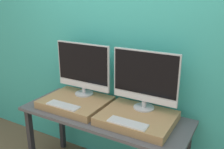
{
  "coord_description": "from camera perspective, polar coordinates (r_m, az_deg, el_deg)",
  "views": [
    {
      "loc": [
        1.1,
        -1.47,
        1.82
      ],
      "look_at": [
        0.0,
        0.46,
        1.09
      ],
      "focal_mm": 40.0,
      "sensor_mm": 36.0,
      "label": 1
    }
  ],
  "objects": [
    {
      "name": "wooden_riser_left",
      "position": [
        2.52,
        -8.3,
        -6.29
      ],
      "size": [
        0.63,
        0.5,
        0.07
      ],
      "color": "#99754C",
      "rests_on": "workbench"
    },
    {
      "name": "wall_back",
      "position": [
        2.47,
        2.44,
        5.98
      ],
      "size": [
        8.0,
        0.04,
        2.6
      ],
      "color": "teal",
      "rests_on": "ground_plane"
    },
    {
      "name": "wooden_riser_right",
      "position": [
        2.21,
        5.75,
        -9.88
      ],
      "size": [
        0.63,
        0.5,
        0.07
      ],
      "color": "#99754C",
      "rests_on": "workbench"
    },
    {
      "name": "monitor_left",
      "position": [
        2.51,
        -6.64,
        1.54
      ],
      "size": [
        0.61,
        0.19,
        0.54
      ],
      "color": "#B2B2B7",
      "rests_on": "wooden_riser_left"
    },
    {
      "name": "keyboard_right",
      "position": [
        2.04,
        3.61,
        -10.99
      ],
      "size": [
        0.33,
        0.11,
        0.01
      ],
      "color": "silver",
      "rests_on": "wooden_riser_right"
    },
    {
      "name": "workbench",
      "position": [
        2.39,
        -1.93,
        -10.85
      ],
      "size": [
        1.6,
        0.6,
        0.75
      ],
      "color": "#47474C",
      "rests_on": "ground_plane"
    },
    {
      "name": "monitor_right",
      "position": [
        2.2,
        7.54,
        -0.93
      ],
      "size": [
        0.61,
        0.19,
        0.54
      ],
      "color": "#B2B2B7",
      "rests_on": "wooden_riser_right"
    },
    {
      "name": "keyboard_left",
      "position": [
        2.37,
        -11.1,
        -6.92
      ],
      "size": [
        0.33,
        0.11,
        0.01
      ],
      "color": "silver",
      "rests_on": "wooden_riser_left"
    }
  ]
}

